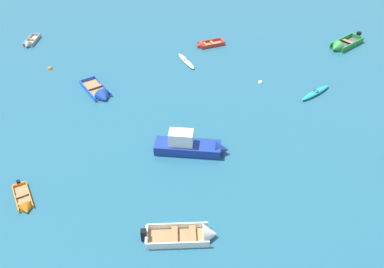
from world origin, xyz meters
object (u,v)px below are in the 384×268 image
object	(u,v)px
mooring_buoy_near_foreground	(50,69)
rowboat_white_center	(193,235)
rowboat_red_outer_right	(204,45)
rowboat_grey_near_camera	(30,43)
rowboat_green_cluster_inner	(341,46)
kayak_turquoise_far_back	(316,93)
motor_launch_deep_blue_back_row_right	(192,146)
kayak_white_outer_left	(186,61)
mooring_buoy_outer_edge	(260,83)
rowboat_orange_foreground_center	(25,204)
rowboat_blue_near_right	(101,95)

from	to	relation	value
mooring_buoy_near_foreground	rowboat_white_center	bearing A→B (deg)	-60.21
rowboat_red_outer_right	rowboat_grey_near_camera	bearing A→B (deg)	173.64
rowboat_green_cluster_inner	mooring_buoy_near_foreground	xyz separation A→B (m)	(-28.51, -1.66, -0.25)
kayak_turquoise_far_back	rowboat_green_cluster_inner	world-z (taller)	rowboat_green_cluster_inner
rowboat_red_outer_right	motor_launch_deep_blue_back_row_right	bearing A→B (deg)	-99.52
kayak_white_outer_left	rowboat_green_cluster_inner	distance (m)	15.89
rowboat_red_outer_right	mooring_buoy_outer_edge	bearing A→B (deg)	-60.69
mooring_buoy_outer_edge	rowboat_orange_foreground_center	bearing A→B (deg)	-143.94
rowboat_orange_foreground_center	rowboat_blue_near_right	distance (m)	12.25
kayak_turquoise_far_back	kayak_white_outer_left	world-z (taller)	kayak_turquoise_far_back
kayak_turquoise_far_back	rowboat_orange_foreground_center	xyz separation A→B (m)	(-21.63, -10.43, -0.05)
kayak_white_outer_left	mooring_buoy_near_foreground	xyz separation A→B (m)	(-12.70, -0.05, -0.15)
rowboat_orange_foreground_center	kayak_white_outer_left	size ratio (longest dim) A/B	0.87
rowboat_orange_foreground_center	rowboat_grey_near_camera	size ratio (longest dim) A/B	0.94
rowboat_green_cluster_inner	rowboat_grey_near_camera	world-z (taller)	rowboat_green_cluster_inner
rowboat_white_center	motor_launch_deep_blue_back_row_right	xyz separation A→B (m)	(0.59, 7.32, 0.32)
rowboat_red_outer_right	mooring_buoy_near_foreground	distance (m)	15.15
rowboat_white_center	rowboat_orange_foreground_center	size ratio (longest dim) A/B	1.52
rowboat_blue_near_right	motor_launch_deep_blue_back_row_right	world-z (taller)	motor_launch_deep_blue_back_row_right
rowboat_orange_foreground_center	rowboat_red_outer_right	bearing A→B (deg)	56.53
rowboat_green_cluster_inner	rowboat_grey_near_camera	size ratio (longest dim) A/B	1.44
rowboat_white_center	kayak_turquoise_far_back	world-z (taller)	rowboat_white_center
motor_launch_deep_blue_back_row_right	kayak_turquoise_far_back	bearing A→B (deg)	30.08
rowboat_orange_foreground_center	mooring_buoy_near_foreground	world-z (taller)	rowboat_orange_foreground_center
rowboat_green_cluster_inner	mooring_buoy_outer_edge	world-z (taller)	rowboat_green_cluster_inner
rowboat_orange_foreground_center	motor_launch_deep_blue_back_row_right	bearing A→B (deg)	20.83
kayak_white_outer_left	motor_launch_deep_blue_back_row_right	distance (m)	12.88
rowboat_green_cluster_inner	rowboat_grey_near_camera	distance (m)	31.68
motor_launch_deep_blue_back_row_right	mooring_buoy_near_foreground	xyz separation A→B (m)	(-12.11, 12.81, -0.55)
kayak_turquoise_far_back	motor_launch_deep_blue_back_row_right	distance (m)	12.79
kayak_turquoise_far_back	rowboat_blue_near_right	distance (m)	18.11
rowboat_white_center	mooring_buoy_near_foreground	bearing A→B (deg)	119.79
kayak_white_outer_left	mooring_buoy_near_foreground	world-z (taller)	kayak_white_outer_left
rowboat_blue_near_right	rowboat_green_cluster_inner	size ratio (longest dim) A/B	0.96
rowboat_orange_foreground_center	rowboat_green_cluster_inner	world-z (taller)	rowboat_green_cluster_inner
kayak_turquoise_far_back	rowboat_blue_near_right	bearing A→B (deg)	175.89
motor_launch_deep_blue_back_row_right	mooring_buoy_outer_edge	bearing A→B (deg)	51.70
mooring_buoy_outer_edge	mooring_buoy_near_foreground	bearing A→B (deg)	167.63
rowboat_green_cluster_inner	mooring_buoy_outer_edge	bearing A→B (deg)	-148.72
rowboat_red_outer_right	rowboat_grey_near_camera	xyz separation A→B (m)	(-17.76, 1.98, -0.01)
mooring_buoy_outer_edge	mooring_buoy_near_foreground	size ratio (longest dim) A/B	0.87
motor_launch_deep_blue_back_row_right	rowboat_green_cluster_inner	bearing A→B (deg)	41.41
kayak_white_outer_left	rowboat_grey_near_camera	world-z (taller)	rowboat_grey_near_camera
rowboat_grey_near_camera	rowboat_blue_near_right	bearing A→B (deg)	-51.97
kayak_turquoise_far_back	mooring_buoy_outer_edge	bearing A→B (deg)	151.99
rowboat_blue_near_right	mooring_buoy_near_foreground	bearing A→B (deg)	134.99
rowboat_blue_near_right	mooring_buoy_outer_edge	bearing A→B (deg)	3.93
rowboat_white_center	rowboat_grey_near_camera	bearing A→B (deg)	119.76
kayak_white_outer_left	mooring_buoy_near_foreground	size ratio (longest dim) A/B	7.09
rowboat_orange_foreground_center	mooring_buoy_near_foreground	xyz separation A→B (m)	(-1.54, 16.83, -0.12)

